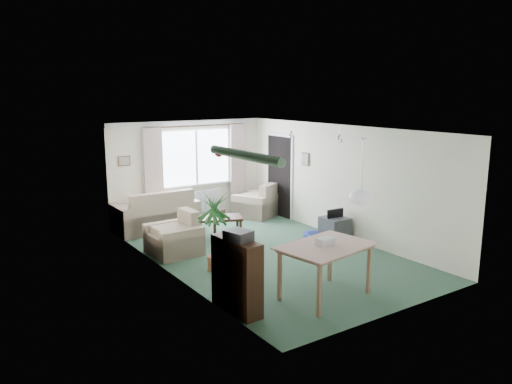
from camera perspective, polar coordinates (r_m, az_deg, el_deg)
ground at (r=9.80m, az=0.99°, el=-6.90°), size 6.50×6.50×0.00m
window at (r=12.28m, az=-6.88°, el=3.96°), size 1.80×0.03×1.30m
curtain_rod at (r=12.13m, az=-6.79°, el=7.52°), size 2.60×0.03×0.03m
curtain_left at (r=11.75m, az=-11.63°, el=2.33°), size 0.45×0.08×2.00m
curtain_right at (r=12.78m, az=-2.05°, el=3.28°), size 0.45×0.08×2.00m
radiator at (r=12.44m, az=-6.67°, el=-1.09°), size 1.20×0.10×0.55m
doorway at (r=12.42m, az=2.72°, el=1.78°), size 0.03×0.95×2.00m
pendant_lamp at (r=7.84m, az=11.90°, el=-0.60°), size 0.36×0.36×0.36m
tinsel_garland at (r=6.37m, az=-1.31°, el=4.21°), size 1.60×1.60×0.12m
bauble_cluster_a at (r=10.83m, az=3.97°, el=6.85°), size 0.20×0.20×0.20m
bauble_cluster_b at (r=10.11m, az=9.52°, el=6.40°), size 0.20×0.20×0.20m
wall_picture_back at (r=11.58m, az=-14.85°, el=3.45°), size 0.28×0.03×0.22m
wall_picture_right at (r=11.56m, az=5.69°, el=3.76°), size 0.03×0.24×0.30m
sofa at (r=11.50m, az=-11.43°, el=-1.97°), size 1.85×1.00×0.92m
armchair_corner at (r=12.47m, az=0.02°, el=-0.88°), size 1.23×1.21×0.84m
armchair_left at (r=9.72m, az=-9.41°, el=-4.65°), size 0.90×0.95×0.82m
coffee_table at (r=10.74m, az=-4.35°, el=-4.02°), size 1.14×0.90×0.45m
photo_frame at (r=10.67m, az=-3.76°, el=-2.42°), size 0.12×0.06×0.16m
bookshelf at (r=7.13m, az=-2.22°, el=-9.52°), size 0.35×0.89×1.07m
hifi_box at (r=6.88m, az=-2.03°, el=-4.98°), size 0.36×0.41×0.14m
houseplant at (r=8.68m, az=-4.74°, el=-4.57°), size 0.77×0.77×1.39m
dining_table at (r=7.70m, az=7.90°, el=-9.03°), size 1.41×1.05×0.80m
gift_box at (r=7.58m, az=7.88°, el=-5.68°), size 0.26×0.19×0.12m
tv_cube at (r=10.65m, az=8.99°, el=-4.17°), size 0.51×0.55×0.49m
pet_bed at (r=10.76m, az=6.86°, el=-4.98°), size 0.68×0.68×0.11m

